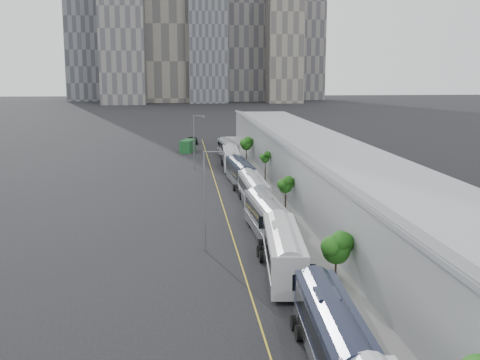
{
  "coord_description": "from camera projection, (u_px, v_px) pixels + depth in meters",
  "views": [
    {
      "loc": [
        -6.54,
        -13.06,
        16.78
      ],
      "look_at": [
        0.82,
        62.19,
        3.0
      ],
      "focal_mm": 45.0,
      "sensor_mm": 36.0,
      "label": 1
    }
  ],
  "objects": [
    {
      "name": "bus_4",
      "position": [
        253.0,
        193.0,
        76.07
      ],
      "size": [
        2.85,
        12.79,
        3.73
      ],
      "rotation": [
        0.0,
        0.0,
        0.01
      ],
      "color": "#A5A9AF",
      "rests_on": "ground"
    },
    {
      "name": "bus_7",
      "position": [
        228.0,
        151.0,
        116.65
      ],
      "size": [
        3.48,
        12.24,
        3.53
      ],
      "rotation": [
        0.0,
        0.0,
        0.09
      ],
      "color": "gray",
      "rests_on": "ground"
    },
    {
      "name": "suv",
      "position": [
        192.0,
        140.0,
        139.69
      ],
      "size": [
        2.68,
        5.67,
        1.56
      ],
      "primitive_type": "imported",
      "rotation": [
        0.0,
        0.0,
        -0.02
      ],
      "color": "black",
      "rests_on": "ground"
    },
    {
      "name": "bus_3",
      "position": [
        267.0,
        220.0,
        61.75
      ],
      "size": [
        3.28,
        13.34,
        3.87
      ],
      "rotation": [
        0.0,
        0.0,
        0.05
      ],
      "color": "slate",
      "rests_on": "ground"
    },
    {
      "name": "tree_4",
      "position": [
        246.0,
        143.0,
        114.39
      ],
      "size": [
        2.1,
        2.1,
        4.23
      ],
      "color": "black",
      "rests_on": "ground"
    },
    {
      "name": "tree_1",
      "position": [
        336.0,
        246.0,
        48.04
      ],
      "size": [
        2.31,
        2.31,
        4.14
      ],
      "color": "black",
      "rests_on": "ground"
    },
    {
      "name": "depot",
      "position": [
        348.0,
        185.0,
        70.89
      ],
      "size": [
        12.45,
        160.4,
        7.2
      ],
      "color": "gray",
      "rests_on": "ground"
    },
    {
      "name": "bus_5",
      "position": [
        240.0,
        174.0,
        89.36
      ],
      "size": [
        3.32,
        12.88,
        3.73
      ],
      "rotation": [
        0.0,
        0.0,
        0.06
      ],
      "color": "black",
      "rests_on": "ground"
    },
    {
      "name": "lane_line",
      "position": [
        226.0,
        216.0,
        70.13
      ],
      "size": [
        0.12,
        160.0,
        0.02
      ],
      "primitive_type": "cube",
      "color": "gold",
      "rests_on": "ground"
    },
    {
      "name": "street_lamp_far",
      "position": [
        195.0,
        138.0,
        103.12
      ],
      "size": [
        2.04,
        0.22,
        9.27
      ],
      "color": "#59595E",
      "rests_on": "ground"
    },
    {
      "name": "skyline",
      "position": [
        186.0,
        7.0,
        324.42
      ],
      "size": [
        145.0,
        64.0,
        120.0
      ],
      "color": "slate",
      "rests_on": "ground"
    },
    {
      "name": "tree_3",
      "position": [
        265.0,
        159.0,
        91.93
      ],
      "size": [
        1.23,
        1.23,
        4.26
      ],
      "color": "black",
      "rests_on": "ground"
    },
    {
      "name": "bus_1",
      "position": [
        332.0,
        339.0,
        34.41
      ],
      "size": [
        3.35,
        13.3,
        3.85
      ],
      "rotation": [
        0.0,
        0.0,
        -0.05
      ],
      "color": "black",
      "rests_on": "ground"
    },
    {
      "name": "bus_6",
      "position": [
        231.0,
        160.0,
        103.91
      ],
      "size": [
        3.16,
        12.76,
        3.7
      ],
      "rotation": [
        0.0,
        0.0,
        -0.05
      ],
      "color": "white",
      "rests_on": "ground"
    },
    {
      "name": "sidewalk",
      "position": [
        315.0,
        214.0,
        71.13
      ],
      "size": [
        10.0,
        170.0,
        0.12
      ],
      "primitive_type": "cube",
      "color": "gray",
      "rests_on": "ground"
    },
    {
      "name": "tree_2",
      "position": [
        286.0,
        185.0,
        73.08
      ],
      "size": [
        1.64,
        1.64,
        3.93
      ],
      "color": "black",
      "rests_on": "ground"
    },
    {
      "name": "shipping_container",
      "position": [
        188.0,
        146.0,
        125.66
      ],
      "size": [
        3.51,
        5.99,
        2.55
      ],
      "primitive_type": "cube",
      "rotation": [
        0.0,
        0.0,
        -0.26
      ],
      "color": "#164921",
      "rests_on": "ground"
    },
    {
      "name": "bus_2",
      "position": [
        283.0,
        255.0,
        49.8
      ],
      "size": [
        4.0,
        13.9,
        4.01
      ],
      "rotation": [
        0.0,
        0.0,
        -0.09
      ],
      "color": "silver",
      "rests_on": "ground"
    },
    {
      "name": "street_lamp_near",
      "position": [
        206.0,
        194.0,
        55.95
      ],
      "size": [
        2.04,
        0.22,
        9.52
      ],
      "color": "#59595E",
      "rests_on": "ground"
    }
  ]
}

